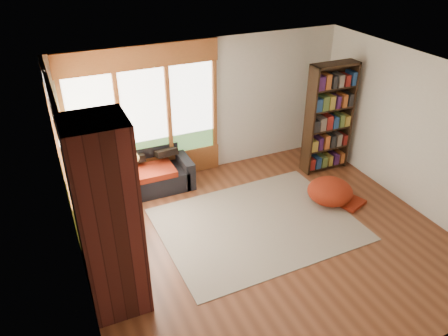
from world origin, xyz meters
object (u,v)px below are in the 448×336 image
object	(u,v)px
bookshelf	(329,118)
sectional_sofa	(119,196)
pouf	(330,191)
brick_chimney	(109,221)
dog_brindle	(97,195)
dog_tan	(118,168)
area_rug	(257,224)

from	to	relation	value
bookshelf	sectional_sofa	bearing A→B (deg)	177.90
sectional_sofa	pouf	xyz separation A→B (m)	(3.47, -1.23, -0.08)
brick_chimney	bookshelf	size ratio (longest dim) A/B	1.21
brick_chimney	sectional_sofa	distance (m)	2.32
sectional_sofa	dog_brindle	size ratio (longest dim) A/B	2.73
brick_chimney	pouf	xyz separation A→B (m)	(3.91, 0.82, -1.07)
sectional_sofa	pouf	distance (m)	3.68
pouf	dog_tan	bearing A→B (deg)	158.24
sectional_sofa	area_rug	size ratio (longest dim) A/B	0.70
brick_chimney	sectional_sofa	xyz separation A→B (m)	(0.45, 2.05, -1.00)
dog_tan	brick_chimney	bearing A→B (deg)	-128.71
pouf	dog_brindle	world-z (taller)	dog_brindle
pouf	brick_chimney	bearing A→B (deg)	-168.13
pouf	dog_brindle	distance (m)	3.96
pouf	sectional_sofa	bearing A→B (deg)	160.52
area_rug	dog_brindle	xyz separation A→B (m)	(-2.38, 0.77, 0.74)
brick_chimney	dog_brindle	bearing A→B (deg)	88.07
dog_brindle	brick_chimney	bearing A→B (deg)	173.52
dog_brindle	bookshelf	bearing A→B (deg)	-89.66
brick_chimney	pouf	bearing A→B (deg)	11.87
sectional_sofa	area_rug	bearing A→B (deg)	-34.71
brick_chimney	sectional_sofa	world-z (taller)	brick_chimney
bookshelf	dog_tan	size ratio (longest dim) A/B	2.20
area_rug	dog_tan	bearing A→B (deg)	143.15
brick_chimney	pouf	world-z (taller)	brick_chimney
brick_chimney	bookshelf	distance (m)	4.93
bookshelf	dog_brindle	distance (m)	4.52
dog_tan	dog_brindle	xyz separation A→B (m)	(-0.47, -0.66, -0.03)
area_rug	pouf	world-z (taller)	pouf
area_rug	dog_brindle	size ratio (longest dim) A/B	3.89
area_rug	bookshelf	distance (m)	2.63
brick_chimney	pouf	size ratio (longest dim) A/B	3.27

